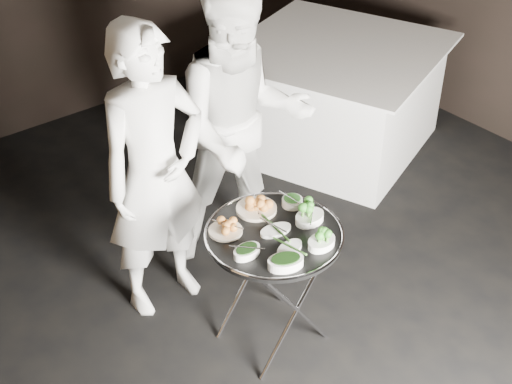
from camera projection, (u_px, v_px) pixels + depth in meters
floor at (307, 376)px, 3.95m from camera, size 6.00×7.00×0.05m
tray_stand at (273, 283)px, 3.91m from camera, size 0.51×0.43×0.75m
serving_tray at (274, 234)px, 3.71m from camera, size 0.73×0.73×0.04m
potato_plate_a at (225, 228)px, 3.70m from camera, size 0.18×0.18×0.06m
potato_plate_b at (256, 205)px, 3.85m from camera, size 0.23×0.23×0.08m
greens_bowl at (292, 201)px, 3.89m from camera, size 0.12×0.12×0.07m
asparagus_plate_a at (276, 229)px, 3.71m from camera, size 0.19×0.12×0.04m
asparagus_plate_b at (290, 247)px, 3.59m from camera, size 0.18×0.12×0.03m
spinach_bowl_a at (247, 251)px, 3.55m from camera, size 0.15×0.10×0.06m
spinach_bowl_b at (286, 261)px, 3.47m from camera, size 0.21×0.18×0.08m
broccoli_bowl_a at (310, 216)px, 3.77m from camera, size 0.17×0.13×0.07m
broccoli_bowl_b at (322, 241)px, 3.61m from camera, size 0.17×0.13×0.07m
serving_utensils at (268, 218)px, 3.73m from camera, size 0.58×0.41×0.01m
waiter_left at (155, 175)px, 3.94m from camera, size 0.65×0.43×1.78m
waiter_right at (242, 127)px, 4.31m from camera, size 1.09×0.99×1.84m
dining_table at (334, 97)px, 5.68m from camera, size 1.51×1.51×0.86m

